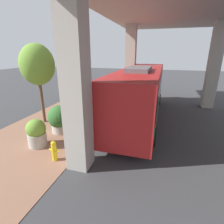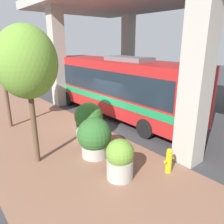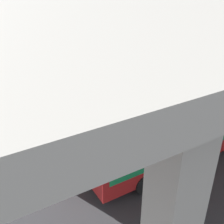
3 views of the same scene
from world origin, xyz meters
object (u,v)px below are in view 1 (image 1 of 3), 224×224
(bus, at_px, (140,91))
(fire_hydrant, at_px, (54,151))
(planter_back, at_px, (60,119))
(street_tree_near, at_px, (76,62))
(planter_middle, at_px, (37,133))
(planter_front, at_px, (86,111))
(street_tree_far, at_px, (37,65))

(bus, distance_m, fire_hydrant, 7.18)
(planter_back, height_order, street_tree_near, street_tree_near)
(planter_middle, bearing_deg, bus, 50.87)
(bus, xyz_separation_m, street_tree_near, (-5.97, 2.10, 1.75))
(fire_hydrant, relative_size, planter_back, 0.58)
(street_tree_near, bearing_deg, planter_back, -73.34)
(bus, bearing_deg, fire_hydrant, -114.35)
(street_tree_near, bearing_deg, fire_hydrant, -70.05)
(fire_hydrant, relative_size, planter_front, 0.54)
(planter_middle, relative_size, planter_back, 0.87)
(planter_middle, bearing_deg, planter_back, 82.66)
(planter_back, height_order, street_tree_far, street_tree_far)
(planter_front, xyz_separation_m, planter_back, (-0.88, -1.71, -0.04))
(planter_back, bearing_deg, street_tree_far, 151.17)
(street_tree_near, xyz_separation_m, street_tree_far, (-0.29, -4.66, 0.08))
(fire_hydrant, height_order, planter_back, planter_back)
(fire_hydrant, bearing_deg, planter_front, 96.13)
(street_tree_near, distance_m, street_tree_far, 4.67)
(street_tree_near, bearing_deg, bus, -19.42)
(planter_middle, height_order, street_tree_far, street_tree_far)
(planter_front, relative_size, planter_middle, 1.23)
(planter_middle, bearing_deg, street_tree_near, 101.07)
(planter_front, bearing_deg, street_tree_near, 122.66)
(street_tree_far, bearing_deg, fire_hydrant, -48.63)
(street_tree_far, bearing_deg, planter_middle, -58.91)
(planter_front, distance_m, street_tree_near, 5.64)
(planter_middle, height_order, planter_back, planter_back)
(bus, distance_m, street_tree_near, 6.57)
(planter_back, xyz_separation_m, street_tree_far, (-2.02, 1.11, 3.03))
(fire_hydrant, xyz_separation_m, planter_middle, (-1.59, 0.88, 0.25))
(planter_back, bearing_deg, street_tree_near, 106.66)
(planter_front, height_order, planter_back, planter_front)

